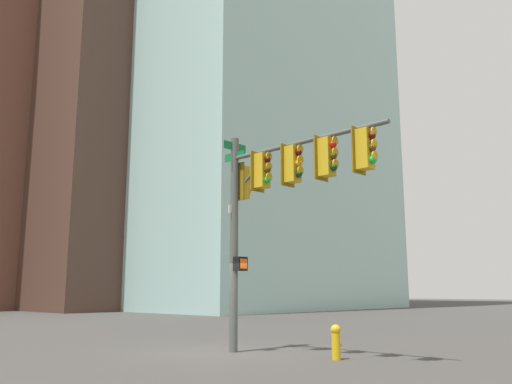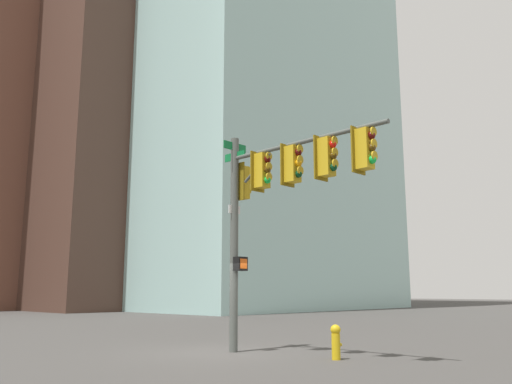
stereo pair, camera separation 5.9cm
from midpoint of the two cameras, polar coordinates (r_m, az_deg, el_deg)
The scene contains 5 objects.
ground_plane at distance 15.83m, azimuth -4.14°, elevation -16.65°, with size 200.00×200.00×0.00m, color #423F3D.
signal_pole_assembly at distance 14.98m, azimuth 2.16°, elevation 0.34°, with size 1.08×5.70×6.29m.
fire_hydrant at distance 14.26m, azimuth 8.61°, elevation -15.35°, with size 0.34×0.26×0.87m.
building_brick_nearside at distance 65.27m, azimuth -12.86°, elevation 13.87°, with size 24.18×21.58×56.61m, color #4C3328.
building_brick_farside at distance 76.58m, azimuth -6.50°, elevation 4.18°, with size 20.81×14.91×41.91m, color #4C3328.
Camera 2 is at (-10.71, -11.53, 1.72)m, focal length 37.63 mm.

